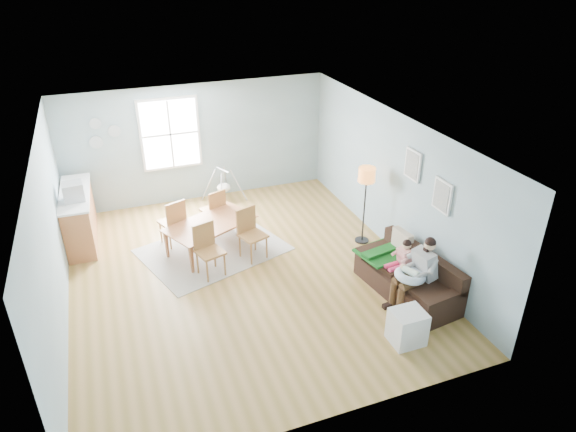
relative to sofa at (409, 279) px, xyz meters
name	(u,v)px	position (x,y,z in m)	size (l,w,h in m)	color
room	(237,149)	(-2.51, 1.55, 2.15)	(8.40, 9.40, 3.90)	olive
window	(170,134)	(-3.11, 5.02, 1.38)	(1.32, 0.08, 1.62)	silver
pictures	(427,180)	(0.46, 0.50, 1.58)	(0.05, 1.34, 0.74)	silver
wall_plates	(102,133)	(-4.51, 5.02, 1.55)	(0.67, 0.02, 0.66)	#91A1AE
sofa	(409,279)	(0.00, 0.00, 0.00)	(1.08, 2.01, 0.78)	black
green_throw	(384,252)	(-0.16, 0.62, 0.22)	(0.88, 0.71, 0.04)	#16621B
beige_pillow	(402,242)	(0.13, 0.53, 0.42)	(0.12, 0.44, 0.44)	tan
father	(417,271)	(-0.09, -0.29, 0.38)	(0.87, 0.43, 1.22)	gray
nursing_pillow	(410,276)	(-0.23, -0.31, 0.33)	(0.51, 0.51, 0.14)	silver
infant	(409,271)	(-0.24, -0.28, 0.40)	(0.22, 0.34, 0.13)	white
toddler	(401,257)	(-0.10, 0.17, 0.38)	(0.49, 0.27, 0.75)	white
floor_lamp	(366,181)	(0.09, 1.85, 1.05)	(0.32, 0.32, 1.60)	black
storage_cube	(407,327)	(-0.72, -1.05, 0.00)	(0.49, 0.44, 0.54)	silver
rug	(213,250)	(-2.83, 2.57, -0.27)	(2.59, 1.97, 0.01)	gray
dining_table	(212,237)	(-2.83, 2.57, 0.02)	(1.70, 0.95, 0.60)	brown
chair_sw	(207,246)	(-3.07, 1.82, 0.29)	(0.55, 0.55, 0.98)	olive
chair_se	(250,230)	(-2.19, 2.11, 0.30)	(0.58, 0.58, 1.00)	olive
chair_nw	(174,220)	(-3.46, 3.03, 0.29)	(0.58, 0.58, 0.99)	olive
chair_ne	(215,208)	(-2.58, 3.33, 0.25)	(0.55, 0.55, 0.93)	olive
counter	(79,216)	(-5.21, 3.90, 0.26)	(0.62, 1.92, 1.07)	brown
monitor	(73,192)	(-5.20, 3.53, 0.96)	(0.40, 0.38, 0.35)	#AEAEB3
baby_swing	(224,187)	(-2.06, 4.65, 0.08)	(1.02, 1.02, 0.79)	#AEAEB3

